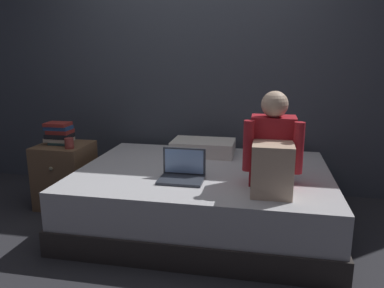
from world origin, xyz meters
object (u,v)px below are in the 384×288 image
(bed, at_px, (203,197))
(pillow, at_px, (203,147))
(person_sitting, at_px, (272,152))
(nightstand, at_px, (66,175))
(laptop, at_px, (182,172))
(mug, at_px, (69,143))
(book_stack, at_px, (59,133))

(bed, xyz_separation_m, pillow, (-0.08, 0.45, 0.30))
(person_sitting, bearing_deg, nightstand, 165.29)
(bed, distance_m, nightstand, 1.31)
(nightstand, bearing_deg, laptop, -19.82)
(person_sitting, height_order, pillow, person_sitting)
(bed, xyz_separation_m, mug, (-1.17, 0.03, 0.39))
(nightstand, relative_size, pillow, 1.02)
(pillow, distance_m, book_stack, 1.30)
(pillow, bearing_deg, mug, -158.80)
(nightstand, distance_m, book_stack, 0.39)
(person_sitting, xyz_separation_m, pillow, (-0.60, 0.78, -0.19))
(nightstand, height_order, mug, mug)
(laptop, bearing_deg, person_sitting, -4.48)
(laptop, distance_m, pillow, 0.73)
(bed, relative_size, person_sitting, 3.05)
(book_stack, bearing_deg, nightstand, -14.75)
(person_sitting, relative_size, book_stack, 2.86)
(person_sitting, height_order, laptop, person_sitting)
(person_sitting, distance_m, mug, 1.73)
(book_stack, relative_size, mug, 2.54)
(nightstand, xyz_separation_m, laptop, (1.19, -0.43, 0.23))
(nightstand, distance_m, mug, 0.37)
(pillow, xyz_separation_m, mug, (-1.09, -0.42, 0.09))
(pillow, relative_size, book_stack, 2.45)
(bed, relative_size, book_stack, 8.74)
(laptop, bearing_deg, mug, 163.75)
(book_stack, height_order, mug, book_stack)
(nightstand, bearing_deg, bed, -6.43)
(book_stack, bearing_deg, bed, -6.64)
(laptop, height_order, mug, laptop)
(bed, xyz_separation_m, laptop, (-0.11, -0.28, 0.29))
(bed, height_order, nightstand, nightstand)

